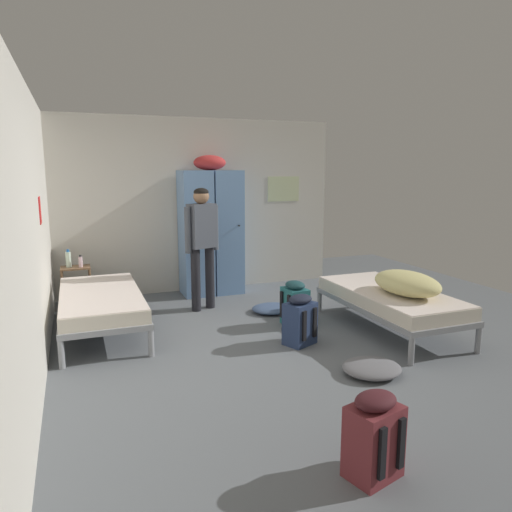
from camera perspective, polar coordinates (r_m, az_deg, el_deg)
ground_plane at (r=5.12m, az=1.12°, el=-11.05°), size 8.72×8.72×0.00m
room_backdrop at (r=5.69m, az=-14.86°, el=4.45°), size 4.37×5.51×2.63m
locker_bank at (r=7.17m, az=-5.43°, el=3.14°), size 0.90×0.55×2.07m
shelf_unit at (r=6.90m, az=-20.72°, el=-3.05°), size 0.38×0.30×0.57m
bed_left_rear at (r=5.75m, az=-18.12°, el=-5.14°), size 0.90×1.90×0.49m
bed_right at (r=5.76m, az=15.76°, el=-4.98°), size 0.90×1.90×0.49m
bedding_heap at (r=5.56m, az=17.64°, el=-3.12°), size 0.58×0.89×0.26m
person_traveler at (r=6.31m, az=-6.49°, el=2.25°), size 0.49×0.31×1.63m
water_bottle at (r=6.86m, az=-21.57°, el=-0.35°), size 0.07×0.07×0.24m
lotion_bottle at (r=6.80m, az=-20.29°, el=-0.63°), size 0.05×0.05×0.17m
backpack_maroon at (r=3.19m, az=13.79°, el=-20.27°), size 0.37×0.39×0.55m
backpack_navy at (r=5.19m, az=5.18°, el=-7.71°), size 0.39×0.40×0.55m
backpack_teal at (r=5.79m, az=4.77°, el=-5.79°), size 0.35×0.34×0.55m
clothes_pile_grey at (r=4.64m, az=13.70°, el=-12.90°), size 0.55×0.51×0.12m
clothes_pile_denim at (r=6.34m, az=1.96°, el=-6.30°), size 0.55×0.48×0.10m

